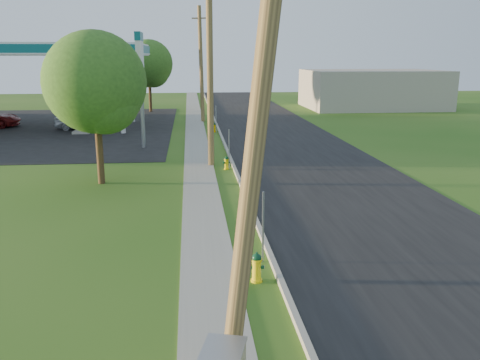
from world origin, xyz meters
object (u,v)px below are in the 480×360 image
object	(u,v)px
fuel_pump_se	(94,116)
utility_pole_far	(201,64)
tree_lot	(150,65)
hydrant_far	(215,128)
car_silver	(82,121)
hydrant_mid	(227,163)
utility_pole_near	(259,104)
price_pylon	(140,57)
utility_pole_mid	(210,67)
fuel_pump_ne	(84,122)
hydrant_near	(257,267)
tree_verge	(97,87)

from	to	relation	value
fuel_pump_se	utility_pole_far	bearing A→B (deg)	6.41
tree_lot	hydrant_far	size ratio (longest dim) A/B	9.93
utility_pole_far	car_silver	bearing A→B (deg)	-156.62
utility_pole_far	hydrant_mid	size ratio (longest dim) A/B	13.91
tree_lot	utility_pole_near	bearing A→B (deg)	-83.75
price_pylon	hydrant_mid	xyz separation A→B (m)	(4.61, -6.55, -5.10)
utility_pole_mid	tree_lot	world-z (taller)	utility_pole_mid
fuel_pump_se	hydrant_far	bearing A→B (deg)	-29.14
fuel_pump_ne	car_silver	size ratio (longest dim) A/B	0.79
utility_pole_mid	hydrant_near	distance (m)	14.75
fuel_pump_se	hydrant_near	world-z (taller)	fuel_pump_se
fuel_pump_se	tree_lot	distance (m)	10.82
utility_pole_mid	fuel_pump_ne	distance (m)	16.31
hydrant_far	hydrant_mid	bearing A→B (deg)	-90.19
fuel_pump_se	price_pylon	bearing A→B (deg)	-66.50
utility_pole_mid	fuel_pump_se	size ratio (longest dim) A/B	3.06
hydrant_near	tree_lot	bearing A→B (deg)	97.58
hydrant_near	car_silver	xyz separation A→B (m)	(-9.74, 28.03, 0.30)
hydrant_mid	utility_pole_far	bearing A→B (deg)	92.15
utility_pole_mid	price_pylon	world-z (taller)	utility_pole_mid
tree_lot	hydrant_far	distance (m)	16.24
hydrant_far	car_silver	distance (m)	10.27
utility_pole_mid	utility_pole_near	bearing A→B (deg)	-90.00
fuel_pump_ne	tree_lot	distance (m)	14.39
tree_verge	tree_lot	bearing A→B (deg)	89.86
price_pylon	utility_pole_near	bearing A→B (deg)	-80.58
utility_pole_far	hydrant_near	distance (m)	32.33
hydrant_near	hydrant_far	size ratio (longest dim) A/B	1.10
hydrant_near	utility_pole_near	bearing A→B (deg)	-97.39
fuel_pump_ne	car_silver	xyz separation A→B (m)	(-0.32, 1.01, -0.04)
hydrant_near	hydrant_mid	xyz separation A→B (m)	(0.20, 12.97, -0.05)
utility_pole_mid	utility_pole_far	size ratio (longest dim) A/B	1.03
price_pylon	hydrant_mid	distance (m)	9.50
fuel_pump_ne	price_pylon	world-z (taller)	price_pylon
fuel_pump_ne	tree_verge	size ratio (longest dim) A/B	0.49
utility_pole_near	price_pylon	world-z (taller)	utility_pole_near
tree_lot	hydrant_far	world-z (taller)	tree_lot
utility_pole_near	fuel_pump_se	world-z (taller)	utility_pole_near
price_pylon	tree_verge	distance (m)	9.03
fuel_pump_ne	tree_lot	bearing A→B (deg)	73.00
fuel_pump_ne	hydrant_near	xyz separation A→B (m)	(9.42, -27.02, -0.34)
fuel_pump_se	hydrant_mid	world-z (taller)	fuel_pump_se
car_silver	fuel_pump_se	bearing A→B (deg)	-5.12
utility_pole_far	price_pylon	bearing A→B (deg)	-107.33
hydrant_near	price_pylon	bearing A→B (deg)	102.75
utility_pole_near	hydrant_mid	world-z (taller)	utility_pole_near
hydrant_near	car_silver	distance (m)	29.68
fuel_pump_se	hydrant_far	distance (m)	11.06
price_pylon	hydrant_near	bearing A→B (deg)	-77.25
tree_verge	hydrant_near	xyz separation A→B (m)	(5.44, -10.62, -3.86)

